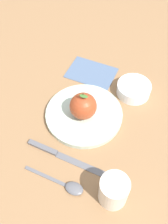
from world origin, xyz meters
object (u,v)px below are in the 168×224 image
Objects in this scene: cup at (114,190)px; linen_napkin at (91,73)px; knife at (59,155)px; apple at (83,105)px; spoon at (68,186)px; side_bowl at (134,88)px; dinner_plate at (84,114)px.

linen_napkin is (-0.43, 0.09, -0.04)m from cup.
apple is at bearing 136.29° from knife.
side_bowl is at bearing 129.77° from spoon.
knife is (0.15, -0.29, -0.02)m from side_bowl.
knife reaches higher than linen_napkin.
dinner_plate is 0.23m from spoon.
apple is at bearing -77.66° from side_bowl.
knife is at bearing -62.84° from side_bowl.
dinner_plate is 0.15m from knife.
linen_napkin is (-0.17, 0.08, -0.01)m from dinner_plate.
dinner_plate is 1.67× the size of spoon.
cup is (0.26, -0.01, -0.01)m from apple.
side_bowl is 0.38m from spoon.
apple is 0.58× the size of linen_napkin.
cup is at bearing -1.20° from apple.
dinner_plate is 1.44× the size of linen_napkin.
dinner_plate is 2.15× the size of side_bowl.
spoon is (0.20, -0.10, -0.05)m from apple.
linen_napkin is (-0.28, 0.19, -0.00)m from knife.
side_bowl reaches higher than dinner_plate.
spoon is at bearing -0.89° from knife.
cup is (0.26, -0.01, 0.04)m from dinner_plate.
apple reaches higher than side_bowl.
knife is 1.33× the size of spoon.
dinner_plate is 0.05m from apple.
spoon reaches higher than linen_napkin.
dinner_plate reaches higher than spoon.
knife is (0.11, -0.10, -0.05)m from apple.
apple is 0.23m from spoon.
spoon is at bearing -27.41° from apple.
apple is 0.68× the size of spoon.
apple is (0.00, -0.00, 0.05)m from dinner_plate.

